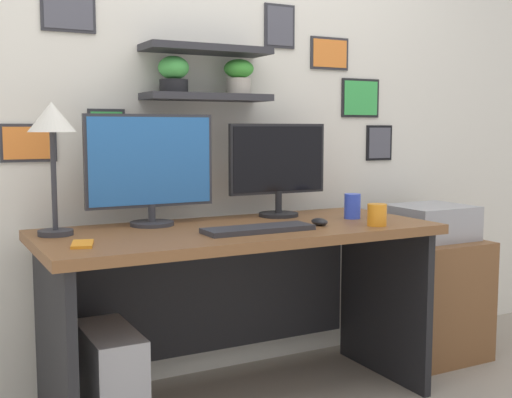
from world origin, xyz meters
TOP-DOWN VIEW (x-y plane):
  - back_wall_assembly at (0.00, 0.44)m, footprint 4.40×0.24m
  - desk at (0.00, 0.05)m, footprint 1.61×0.68m
  - monitor_left at (-0.30, 0.22)m, footprint 0.54×0.18m
  - monitor_right at (0.30, 0.22)m, footprint 0.48×0.18m
  - keyboard at (0.01, -0.13)m, footprint 0.44×0.14m
  - computer_mouse at (0.31, -0.11)m, footprint 0.06×0.09m
  - desk_lamp at (-0.70, 0.14)m, footprint 0.18×0.18m
  - cell_phone at (-0.66, -0.12)m, footprint 0.11×0.15m
  - coffee_mug at (0.52, -0.23)m, footprint 0.08×0.08m
  - water_cup at (0.55, -0.01)m, footprint 0.07×0.07m
  - drawer_cabinet at (1.13, 0.12)m, footprint 0.44×0.50m
  - printer at (1.13, 0.12)m, footprint 0.38×0.34m
  - computer_tower_left at (-0.55, -0.03)m, footprint 0.18×0.40m

SIDE VIEW (x-z plane):
  - computer_tower_left at x=-0.55m, z-range 0.00..0.41m
  - drawer_cabinet at x=1.13m, z-range 0.00..0.59m
  - desk at x=0.00m, z-range 0.16..0.91m
  - printer at x=1.13m, z-range 0.59..0.76m
  - cell_phone at x=-0.66m, z-range 0.75..0.76m
  - keyboard at x=0.01m, z-range 0.75..0.77m
  - computer_mouse at x=0.31m, z-range 0.75..0.78m
  - coffee_mug at x=0.52m, z-range 0.75..0.84m
  - water_cup at x=0.55m, z-range 0.75..0.86m
  - monitor_right at x=0.30m, z-range 0.77..1.19m
  - monitor_left at x=-0.30m, z-range 0.76..1.22m
  - desk_lamp at x=-0.70m, z-range 0.90..1.39m
  - back_wall_assembly at x=0.00m, z-range 0.00..2.70m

